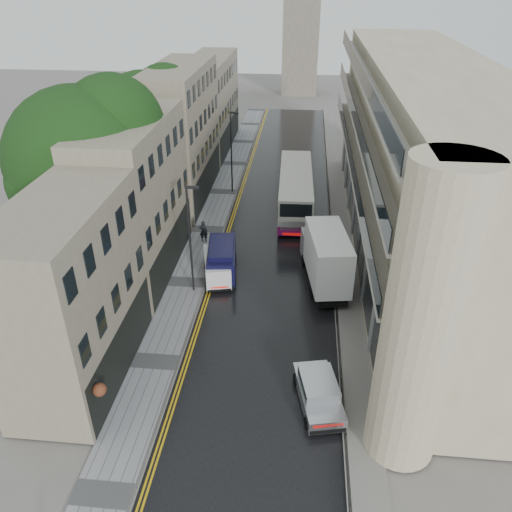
% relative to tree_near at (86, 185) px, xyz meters
% --- Properties ---
extents(road, '(9.00, 85.00, 0.02)m').
position_rel_tree_near_xyz_m(road, '(12.50, 7.50, -6.94)').
color(road, black).
rests_on(road, ground).
extents(left_sidewalk, '(2.70, 85.00, 0.12)m').
position_rel_tree_near_xyz_m(left_sidewalk, '(6.65, 7.50, -6.89)').
color(left_sidewalk, gray).
rests_on(left_sidewalk, ground).
extents(right_sidewalk, '(1.80, 85.00, 0.12)m').
position_rel_tree_near_xyz_m(right_sidewalk, '(17.90, 7.50, -6.89)').
color(right_sidewalk, slate).
rests_on(right_sidewalk, ground).
extents(old_shop_row, '(4.50, 56.00, 12.00)m').
position_rel_tree_near_xyz_m(old_shop_row, '(3.05, 10.00, -0.95)').
color(old_shop_row, gray).
rests_on(old_shop_row, ground).
extents(modern_block, '(8.00, 40.00, 14.00)m').
position_rel_tree_near_xyz_m(modern_block, '(22.80, 6.00, 0.05)').
color(modern_block, beige).
rests_on(modern_block, ground).
extents(tree_near, '(10.56, 10.56, 13.89)m').
position_rel_tree_near_xyz_m(tree_near, '(0.00, 0.00, 0.00)').
color(tree_near, black).
rests_on(tree_near, ground).
extents(tree_far, '(9.24, 9.24, 12.46)m').
position_rel_tree_near_xyz_m(tree_far, '(0.30, 13.00, -0.72)').
color(tree_far, black).
rests_on(tree_far, ground).
extents(cream_bus, '(3.24, 12.72, 3.45)m').
position_rel_tree_near_xyz_m(cream_bus, '(12.63, 9.25, -5.20)').
color(cream_bus, beige).
rests_on(cream_bus, road).
extents(white_lorry, '(3.58, 8.27, 4.20)m').
position_rel_tree_near_xyz_m(white_lorry, '(15.46, -1.67, -4.82)').
color(white_lorry, white).
rests_on(white_lorry, road).
extents(silver_hatchback, '(2.74, 4.58, 1.60)m').
position_rel_tree_near_xyz_m(silver_hatchback, '(15.26, -12.91, -6.12)').
color(silver_hatchback, '#A6A7AB').
rests_on(silver_hatchback, road).
extents(white_van, '(2.59, 4.31, 1.82)m').
position_rel_tree_near_xyz_m(white_van, '(8.20, -1.49, -6.01)').
color(white_van, white).
rests_on(white_van, road).
extents(navy_van, '(2.53, 5.09, 2.49)m').
position_rel_tree_near_xyz_m(navy_van, '(8.20, -0.94, -5.68)').
color(navy_van, black).
rests_on(navy_van, road).
extents(pedestrian, '(0.68, 0.46, 1.83)m').
position_rel_tree_near_xyz_m(pedestrian, '(6.66, 5.32, -5.91)').
color(pedestrian, black).
rests_on(pedestrian, left_sidewalk).
extents(lamp_post_near, '(0.87, 0.20, 7.70)m').
position_rel_tree_near_xyz_m(lamp_post_near, '(7.29, -1.76, -2.97)').
color(lamp_post_near, black).
rests_on(lamp_post_near, left_sidewalk).
extents(lamp_post_far, '(0.90, 0.52, 7.89)m').
position_rel_tree_near_xyz_m(lamp_post_far, '(7.51, 15.91, -2.88)').
color(lamp_post_far, black).
rests_on(lamp_post_far, left_sidewalk).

